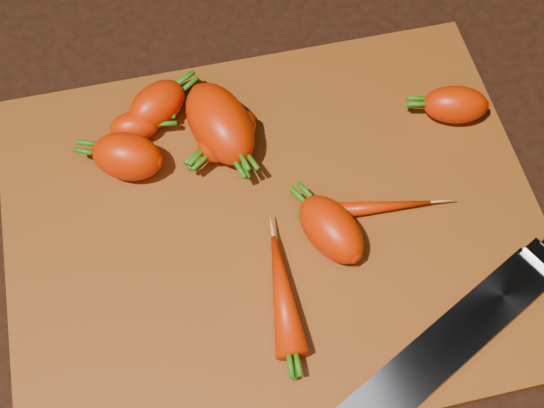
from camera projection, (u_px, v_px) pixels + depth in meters
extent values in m
cube|color=black|center=(274.00, 231.00, 0.73)|extent=(2.00, 2.00, 0.01)
cube|color=#823A0C|center=(274.00, 225.00, 0.72)|extent=(0.50, 0.40, 0.01)
ellipsoid|color=red|center=(157.00, 105.00, 0.75)|extent=(0.08, 0.07, 0.04)
ellipsoid|color=red|center=(127.00, 156.00, 0.72)|extent=(0.08, 0.07, 0.05)
ellipsoid|color=red|center=(220.00, 123.00, 0.73)|extent=(0.08, 0.11, 0.06)
ellipsoid|color=red|center=(331.00, 229.00, 0.68)|extent=(0.07, 0.09, 0.04)
ellipsoid|color=red|center=(227.00, 136.00, 0.73)|extent=(0.08, 0.07, 0.04)
ellipsoid|color=red|center=(134.00, 127.00, 0.75)|extent=(0.05, 0.03, 0.03)
ellipsoid|color=red|center=(455.00, 105.00, 0.75)|extent=(0.07, 0.05, 0.04)
ellipsoid|color=red|center=(374.00, 207.00, 0.71)|extent=(0.11, 0.03, 0.02)
ellipsoid|color=red|center=(283.00, 294.00, 0.66)|extent=(0.04, 0.11, 0.03)
cube|color=gray|center=(454.00, 338.00, 0.65)|extent=(0.03, 0.04, 0.02)
cube|color=black|center=(511.00, 288.00, 0.67)|extent=(0.13, 0.08, 0.02)
cylinder|color=#B2B2B7|center=(499.00, 297.00, 0.65)|extent=(0.01, 0.01, 0.00)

